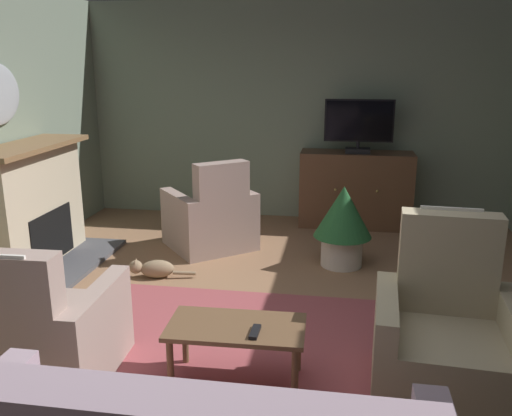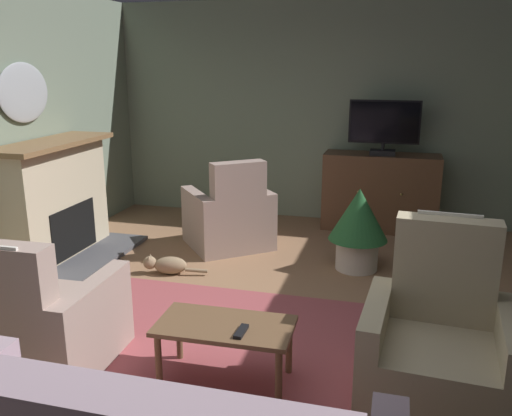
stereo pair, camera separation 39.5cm
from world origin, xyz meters
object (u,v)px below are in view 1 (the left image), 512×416
Objects in this scene: armchair_in_far_corner at (446,340)px; armchair_near_window at (36,334)px; fireplace at (33,209)px; cat at (154,269)px; potted_plant_small_fern_corner at (343,221)px; armchair_by_fireplace at (211,219)px; television at (359,125)px; coffee_table at (236,333)px; tv_cabinet at (355,191)px; tv_remote at (255,332)px.

armchair_in_far_corner reaches higher than armchair_near_window.
fireplace is 1.40m from cat.
armchair_near_window reaches higher than potted_plant_small_fern_corner.
armchair_by_fireplace is at bearing 69.67° from cat.
television is at bearing 29.65° from fireplace.
potted_plant_small_fern_corner is at bearing 73.41° from coffee_table.
television reaches higher than coffee_table.
armchair_near_window reaches higher than tv_cabinet.
television reaches higher than tv_cabinet.
potted_plant_small_fern_corner is 1.94m from cat.
armchair_in_far_corner is at bearing -31.13° from cat.
coffee_table is 1.32m from armchair_in_far_corner.
armchair_near_window is at bearing -119.03° from tv_cabinet.
coffee_table is 1.07× the size of potted_plant_small_fern_corner.
tv_cabinet is 8.17× the size of tv_remote.
armchair_by_fireplace is at bearing -159.30° from tv_remote.
fireplace is 1.35× the size of armchair_by_fireplace.
tv_cabinet is 0.85m from television.
television reaches higher than potted_plant_small_fern_corner.
armchair_by_fireplace is 1.03m from cat.
tv_cabinet is at bearing 34.64° from armchair_by_fireplace.
fireplace is 2.24m from armchair_near_window.
cat is (-1.80, -0.62, -0.38)m from potted_plant_small_fern_corner.
tv_remote is at bearing -169.40° from armchair_in_far_corner.
tv_remote is 1.20m from armchair_in_far_corner.
coffee_table is at bearing -102.60° from tv_cabinet.
fireplace is 1.90× the size of television.
television is 0.83× the size of armchair_near_window.
tv_cabinet is 3.56m from armchair_in_far_corner.
television is at bearing 83.63° from potted_plant_small_fern_corner.
tv_remote is at bearing -100.31° from tv_cabinet.
coffee_table is 1.39× the size of cat.
cat is at bearing -160.93° from potted_plant_small_fern_corner.
coffee_table is at bearing -54.87° from cat.
coffee_table is at bearing -174.27° from armchair_in_far_corner.
tv_cabinet reaches higher than potted_plant_small_fern_corner.
armchair_in_far_corner is at bearing -49.07° from armchair_by_fireplace.
television reaches higher than armchair_in_far_corner.
armchair_by_fireplace reaches higher than tv_cabinet.
fireplace reaches higher than armchair_in_far_corner.
cat is (-1.13, 1.61, -0.26)m from coffee_table.
cat is (0.16, 1.76, -0.23)m from armchair_near_window.
potted_plant_small_fern_corner is at bearing 107.20° from armchair_in_far_corner.
potted_plant_small_fern_corner is (-0.15, -1.37, -0.82)m from television.
cat is (-2.45, 1.48, -0.26)m from armchair_in_far_corner.
tv_remote is at bearing 2.59° from armchair_near_window.
armchair_near_window is (1.14, -1.91, -0.28)m from fireplace.
armchair_in_far_corner is (1.18, 0.22, -0.07)m from tv_remote.
cat is at bearing -110.33° from armchair_by_fireplace.
fireplace is at bearing -171.24° from potted_plant_small_fern_corner.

